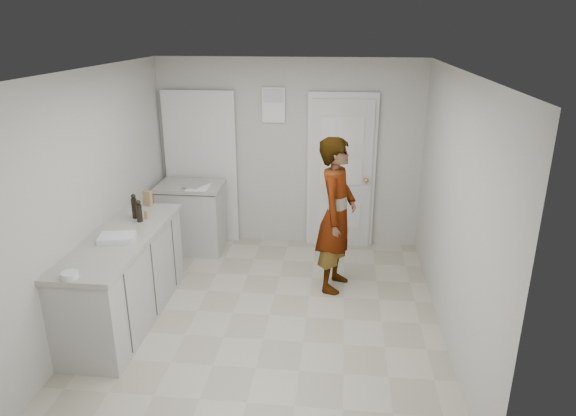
# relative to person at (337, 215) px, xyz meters

# --- Properties ---
(ground) EXTENTS (4.00, 4.00, 0.00)m
(ground) POSITION_rel_person_xyz_m (-0.66, -0.72, -0.88)
(ground) COLOR #A7A18C
(ground) RESTS_ON ground
(room_shell) EXTENTS (4.00, 4.00, 4.00)m
(room_shell) POSITION_rel_person_xyz_m (-0.84, 1.24, 0.14)
(room_shell) COLOR #B5B3AB
(room_shell) RESTS_ON ground
(main_counter) EXTENTS (0.64, 1.96, 0.93)m
(main_counter) POSITION_rel_person_xyz_m (-2.11, -0.92, -0.46)
(main_counter) COLOR #B0B0AC
(main_counter) RESTS_ON ground
(side_counter) EXTENTS (0.84, 0.61, 0.93)m
(side_counter) POSITION_rel_person_xyz_m (-1.91, 0.83, -0.45)
(side_counter) COLOR #B0B0AC
(side_counter) RESTS_ON ground
(person) EXTENTS (0.57, 0.73, 1.76)m
(person) POSITION_rel_person_xyz_m (0.00, 0.00, 0.00)
(person) COLOR silver
(person) RESTS_ON ground
(cake_mix_box) EXTENTS (0.12, 0.09, 0.17)m
(cake_mix_box) POSITION_rel_person_xyz_m (-2.15, -0.02, 0.13)
(cake_mix_box) COLOR olive
(cake_mix_box) RESTS_ON main_counter
(spice_jar) EXTENTS (0.06, 0.06, 0.09)m
(spice_jar) POSITION_rel_person_xyz_m (-2.02, -0.42, 0.09)
(spice_jar) COLOR tan
(spice_jar) RESTS_ON main_counter
(oil_cruet_a) EXTENTS (0.06, 0.06, 0.24)m
(oil_cruet_a) POSITION_rel_person_xyz_m (-2.06, -0.52, 0.16)
(oil_cruet_a) COLOR black
(oil_cruet_a) RESTS_ON main_counter
(oil_cruet_b) EXTENTS (0.06, 0.06, 0.27)m
(oil_cruet_b) POSITION_rel_person_xyz_m (-2.15, -0.43, 0.17)
(oil_cruet_b) COLOR black
(oil_cruet_b) RESTS_ON main_counter
(baking_dish) EXTENTS (0.36, 0.29, 0.06)m
(baking_dish) POSITION_rel_person_xyz_m (-2.09, -1.03, 0.07)
(baking_dish) COLOR silver
(baking_dish) RESTS_ON main_counter
(egg_bowl) EXTENTS (0.14, 0.14, 0.05)m
(egg_bowl) POSITION_rel_person_xyz_m (-2.15, -1.82, 0.07)
(egg_bowl) COLOR silver
(egg_bowl) RESTS_ON main_counter
(papers) EXTENTS (0.27, 0.34, 0.01)m
(papers) POSITION_rel_person_xyz_m (-1.76, 0.70, 0.05)
(papers) COLOR white
(papers) RESTS_ON side_counter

